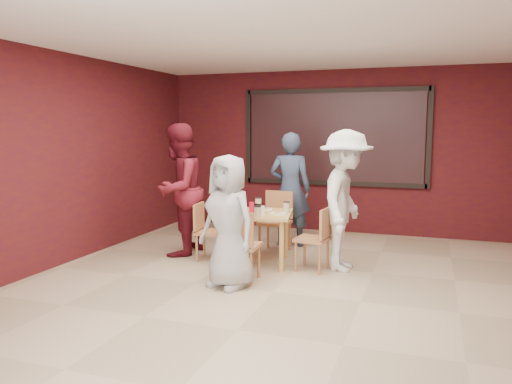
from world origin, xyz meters
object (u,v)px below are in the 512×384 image
(chair_left, at_px, (206,228))
(diner_left, at_px, (179,190))
(chair_front, at_px, (239,242))
(diner_right, at_px, (345,201))
(diner_back, at_px, (290,189))
(dining_table, at_px, (258,218))
(diner_front, at_px, (228,222))
(chair_right, at_px, (317,235))
(chair_back, at_px, (277,218))

(chair_left, height_order, diner_left, diner_left)
(chair_front, distance_m, diner_right, 1.49)
(chair_front, distance_m, diner_back, 2.04)
(dining_table, height_order, diner_back, diner_back)
(diner_front, bearing_deg, chair_right, 70.74)
(diner_back, xyz_separation_m, diner_left, (-1.36, -1.04, 0.06))
(diner_back, distance_m, diner_right, 1.46)
(chair_front, height_order, diner_back, diner_back)
(chair_front, relative_size, chair_right, 1.06)
(chair_back, xyz_separation_m, chair_left, (-0.77, -0.80, -0.05))
(chair_front, xyz_separation_m, diner_back, (0.06, 2.01, 0.39))
(dining_table, relative_size, chair_back, 1.16)
(chair_right, bearing_deg, chair_left, 178.97)
(diner_right, bearing_deg, chair_front, 132.50)
(dining_table, distance_m, chair_left, 0.75)
(chair_front, relative_size, diner_back, 0.49)
(chair_front, bearing_deg, chair_right, 45.72)
(dining_table, relative_size, chair_left, 1.30)
(chair_left, height_order, chair_right, chair_right)
(diner_front, bearing_deg, chair_left, 147.52)
(chair_back, distance_m, chair_left, 1.11)
(chair_back, relative_size, diner_left, 0.47)
(chair_front, xyz_separation_m, diner_right, (1.07, 0.95, 0.41))
(chair_left, distance_m, diner_front, 1.28)
(dining_table, xyz_separation_m, chair_front, (0.07, -0.86, -0.13))
(diner_front, bearing_deg, chair_front, 93.68)
(dining_table, xyz_separation_m, diner_right, (1.14, 0.09, 0.28))
(dining_table, height_order, chair_left, dining_table)
(diner_left, bearing_deg, chair_front, 55.61)
(diner_front, xyz_separation_m, diner_right, (1.13, 1.14, 0.14))
(chair_right, height_order, diner_back, diner_back)
(dining_table, relative_size, chair_front, 1.19)
(chair_back, height_order, diner_right, diner_right)
(dining_table, relative_size, diner_left, 0.55)
(chair_front, relative_size, chair_back, 0.97)
(chair_back, height_order, chair_right, chair_back)
(chair_back, relative_size, diner_back, 0.50)
(diner_front, height_order, diner_left, diner_left)
(diner_front, bearing_deg, diner_left, 157.93)
(chair_left, xyz_separation_m, diner_right, (1.87, 0.15, 0.45))
(diner_front, distance_m, diner_left, 1.71)
(chair_left, bearing_deg, chair_back, 46.32)
(diner_back, bearing_deg, diner_left, 31.94)
(dining_table, xyz_separation_m, chair_left, (-0.73, -0.06, -0.17))
(chair_back, bearing_deg, diner_back, 76.65)
(diner_back, bearing_deg, dining_table, 78.07)
(diner_left, bearing_deg, diner_right, 91.84)
(chair_back, relative_size, diner_front, 0.58)
(diner_back, bearing_deg, diner_front, 81.40)
(diner_front, xyz_separation_m, diner_back, (0.12, 2.20, 0.12))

